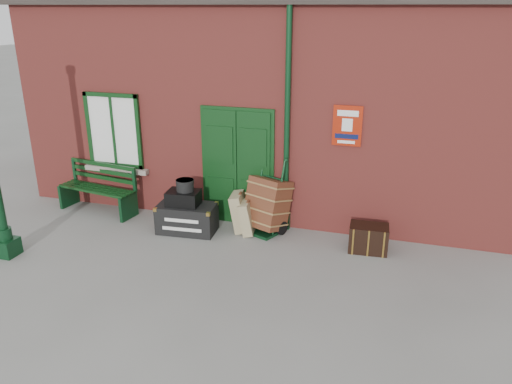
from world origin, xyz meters
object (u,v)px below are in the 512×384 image
at_px(dark_trunk, 369,238).
at_px(porter_trolley, 268,204).
at_px(bench, 99,187).
at_px(houdini_trunk, 187,218).

bearing_deg(dark_trunk, porter_trolley, 167.90).
xyz_separation_m(porter_trolley, dark_trunk, (1.88, -0.28, -0.30)).
bearing_deg(dark_trunk, bench, 173.72).
height_order(houdini_trunk, dark_trunk, houdini_trunk).
bearing_deg(houdini_trunk, bench, 163.70).
xyz_separation_m(bench, dark_trunk, (5.45, -0.26, -0.28)).
height_order(bench, houdini_trunk, bench).
distance_m(bench, houdini_trunk, 2.19).
distance_m(houdini_trunk, dark_trunk, 3.32).
bearing_deg(bench, dark_trunk, 6.47).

